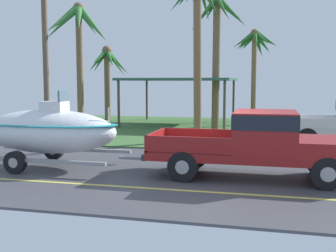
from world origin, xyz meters
The scene contains 10 objects.
ground centered at (0.00, 8.38, -0.01)m, with size 36.00×22.00×0.11m.
pickup_truck_towing centered at (1.24, 0.00, 1.02)m, with size 5.64×2.09×1.81m.
boat_on_trailer centered at (-5.19, 0.00, 1.11)m, with size 5.67×2.42×2.34m.
carport_awning centered at (-3.83, 12.97, 2.68)m, with size 6.32×5.91×2.80m.
palm_tree_near_left centered at (-1.38, 10.98, 5.24)m, with size 3.22×3.28×7.28m.
palm_tree_near_right centered at (-1.58, 6.27, 5.61)m, with size 3.11×2.95×7.20m.
palm_tree_mid centered at (-9.16, 14.77, 3.61)m, with size 2.66×3.12×4.97m.
palm_tree_far_left centered at (-7.02, 5.96, 4.70)m, with size 3.10×3.20×6.10m.
palm_tree_far_right centered at (0.42, 13.93, 4.58)m, with size 2.72×2.89×5.68m.
utility_pole centered at (-7.83, 4.57, 3.94)m, with size 0.24×1.80×7.59m.
Camera 1 is at (1.39, -11.40, 2.60)m, focal length 44.59 mm.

